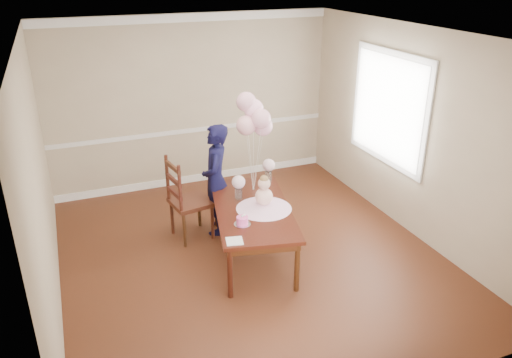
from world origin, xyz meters
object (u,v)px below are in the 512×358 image
dining_table_top (252,209)px  birthday_cake (242,220)px  woman (216,180)px  dining_chair_seat (191,202)px

dining_table_top → birthday_cake: (-0.26, -0.35, 0.07)m
birthday_cake → woman: (0.04, 1.11, 0.04)m
dining_table_top → birthday_cake: bearing=-114.0°
dining_table_top → dining_chair_seat: (-0.58, 0.74, -0.14)m
dining_chair_seat → birthday_cake: bearing=-83.7°
dining_chair_seat → woman: size_ratio=0.33×
dining_table_top → dining_chair_seat: 0.95m
dining_chair_seat → dining_table_top: bearing=-61.9°
birthday_cake → woman: bearing=87.9°
dining_table_top → dining_chair_seat: dining_table_top is taller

